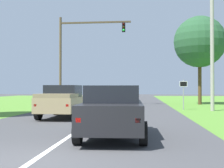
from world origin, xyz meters
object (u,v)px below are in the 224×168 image
at_px(keep_moving_sign, 183,90).
at_px(red_suv_near, 113,110).
at_px(oak_tree_right, 200,42).
at_px(pickup_truck_lead, 64,101).
at_px(utility_pole_right, 212,48).
at_px(traffic_light, 77,48).

bearing_deg(keep_moving_sign, red_suv_near, -108.12).
bearing_deg(oak_tree_right, pickup_truck_lead, -125.89).
bearing_deg(keep_moving_sign, utility_pole_right, -23.62).
xyz_separation_m(pickup_truck_lead, traffic_light, (-1.96, 12.17, 4.78)).
bearing_deg(traffic_light, red_suv_near, -73.69).
height_order(red_suv_near, keep_moving_sign, keep_moving_sign).
bearing_deg(pickup_truck_lead, utility_pole_right, 31.21).
relative_size(keep_moving_sign, oak_tree_right, 0.26).
relative_size(traffic_light, utility_pole_right, 0.94).
xyz_separation_m(keep_moving_sign, oak_tree_right, (2.76, 7.73, 4.96)).
bearing_deg(keep_moving_sign, traffic_light, 150.64).
xyz_separation_m(traffic_light, oak_tree_right, (12.43, 2.30, 0.75)).
bearing_deg(utility_pole_right, traffic_light, 151.58).
bearing_deg(pickup_truck_lead, red_suv_near, -61.29).
distance_m(red_suv_near, keep_moving_sign, 13.72).
distance_m(keep_moving_sign, utility_pole_right, 3.86).
height_order(keep_moving_sign, oak_tree_right, oak_tree_right).
bearing_deg(oak_tree_right, keep_moving_sign, -109.67).
bearing_deg(red_suv_near, keep_moving_sign, 71.88).
height_order(red_suv_near, traffic_light, traffic_light).
bearing_deg(red_suv_near, utility_pole_right, 62.81).
relative_size(traffic_light, oak_tree_right, 0.96).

